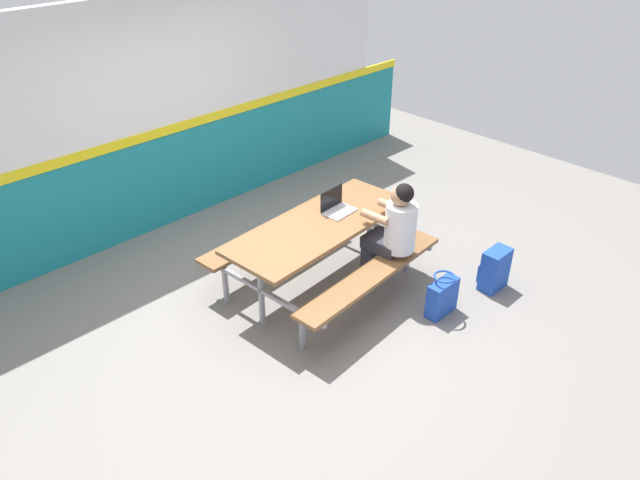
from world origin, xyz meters
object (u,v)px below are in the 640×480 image
laptop_silver (337,207)px  backpack_dark (494,269)px  picnic_table_main (320,238)px  student_nearer (393,229)px  tote_bag_bright (442,297)px

laptop_silver → backpack_dark: laptop_silver is taller
picnic_table_main → laptop_silver: size_ratio=6.05×
picnic_table_main → student_nearer: 0.72m
tote_bag_bright → picnic_table_main: bearing=114.6°
student_nearer → tote_bag_bright: 0.79m
student_nearer → laptop_silver: 0.62m
backpack_dark → student_nearer: bearing=136.8°
picnic_table_main → tote_bag_bright: 1.30m
student_nearer → tote_bag_bright: (0.05, -0.60, -0.51)m
laptop_silver → tote_bag_bright: 1.34m
student_nearer → tote_bag_bright: size_ratio=2.81×
student_nearer → backpack_dark: bearing=-43.2°
student_nearer → laptop_silver: (-0.18, 0.58, 0.08)m
laptop_silver → tote_bag_bright: size_ratio=0.78×
student_nearer → tote_bag_bright: bearing=-85.5°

